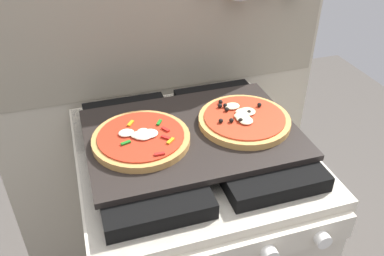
% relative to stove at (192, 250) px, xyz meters
% --- Properties ---
extents(kitchen_backsplash, '(1.10, 0.09, 1.55)m').
position_rel_stove_xyz_m(kitchen_backsplash, '(0.00, 0.34, 0.34)').
color(kitchen_backsplash, '#B2A893').
rests_on(kitchen_backsplash, ground_plane).
extents(stove, '(0.60, 0.64, 0.90)m').
position_rel_stove_xyz_m(stove, '(0.00, 0.00, 0.00)').
color(stove, beige).
rests_on(stove, ground_plane).
extents(baking_tray, '(0.54, 0.38, 0.02)m').
position_rel_stove_xyz_m(baking_tray, '(0.00, 0.00, 0.46)').
color(baking_tray, black).
rests_on(baking_tray, stove).
extents(pizza_left, '(0.24, 0.24, 0.03)m').
position_rel_stove_xyz_m(pizza_left, '(-0.13, -0.01, 0.48)').
color(pizza_left, '#C18947').
rests_on(pizza_left, baking_tray).
extents(pizza_right, '(0.24, 0.24, 0.03)m').
position_rel_stove_xyz_m(pizza_right, '(0.14, -0.00, 0.48)').
color(pizza_right, tan).
rests_on(pizza_right, baking_tray).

